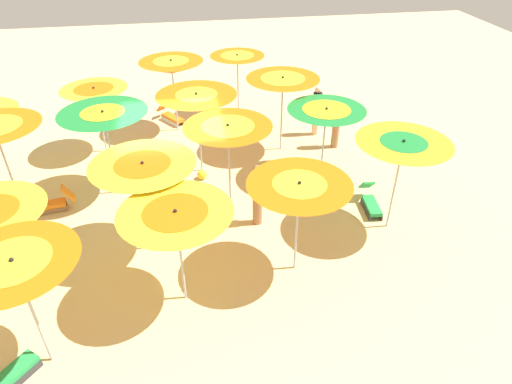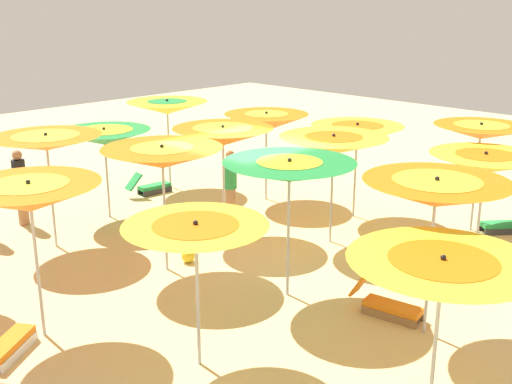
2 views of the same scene
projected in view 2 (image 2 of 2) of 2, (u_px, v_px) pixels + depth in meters
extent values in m
cube|color=beige|center=(248.00, 259.00, 12.79)|extent=(39.87, 39.87, 0.04)
cylinder|color=#B2B2B7|center=(38.00, 269.00, 9.53)|extent=(0.05, 0.05, 2.25)
cone|color=orange|center=(30.00, 198.00, 9.21)|extent=(2.10, 2.10, 0.42)
cone|color=yellow|center=(29.00, 191.00, 9.18)|extent=(1.16, 1.16, 0.23)
sphere|color=black|center=(28.00, 182.00, 9.14)|extent=(0.07, 0.07, 0.07)
cylinder|color=#B2B2B7|center=(198.00, 302.00, 8.80)|extent=(0.05, 0.05, 1.96)
cone|color=yellow|center=(196.00, 236.00, 8.51)|extent=(2.00, 2.00, 0.32)
cone|color=orange|center=(196.00, 231.00, 8.49)|extent=(1.18, 1.18, 0.19)
sphere|color=black|center=(195.00, 223.00, 8.46)|extent=(0.07, 0.07, 0.07)
cylinder|color=#B2B2B7|center=(435.00, 347.00, 7.67)|extent=(0.05, 0.05, 1.95)
cone|color=yellow|center=(442.00, 273.00, 7.38)|extent=(2.26, 2.26, 0.34)
cone|color=orange|center=(442.00, 267.00, 7.36)|extent=(1.28, 1.28, 0.19)
sphere|color=black|center=(443.00, 258.00, 7.32)|extent=(0.07, 0.07, 0.07)
cylinder|color=#B2B2B7|center=(52.00, 196.00, 13.09)|extent=(0.05, 0.05, 2.24)
cone|color=orange|center=(46.00, 143.00, 12.76)|extent=(2.23, 2.23, 0.31)
cone|color=yellow|center=(46.00, 140.00, 12.74)|extent=(1.34, 1.34, 0.18)
sphere|color=black|center=(45.00, 134.00, 12.71)|extent=(0.07, 0.07, 0.07)
cylinder|color=#B2B2B7|center=(165.00, 215.00, 11.94)|extent=(0.05, 0.05, 2.23)
cone|color=orange|center=(162.00, 158.00, 11.62)|extent=(2.24, 2.24, 0.39)
cone|color=yellow|center=(162.00, 153.00, 11.59)|extent=(1.16, 1.16, 0.20)
sphere|color=black|center=(162.00, 146.00, 11.55)|extent=(0.07, 0.07, 0.07)
cylinder|color=#B2B2B7|center=(288.00, 235.00, 10.88)|extent=(0.05, 0.05, 2.26)
cone|color=#1E8C38|center=(289.00, 172.00, 10.55)|extent=(2.25, 2.25, 0.35)
cone|color=yellow|center=(289.00, 166.00, 10.52)|extent=(1.11, 1.11, 0.17)
sphere|color=black|center=(290.00, 160.00, 10.49)|extent=(0.07, 0.07, 0.07)
cylinder|color=#B2B2B7|center=(430.00, 266.00, 9.59)|extent=(0.05, 0.05, 2.29)
cone|color=orange|center=(436.00, 194.00, 9.26)|extent=(2.18, 2.18, 0.41)
cone|color=yellow|center=(436.00, 188.00, 9.23)|extent=(1.30, 1.30, 0.24)
sphere|color=black|center=(437.00, 179.00, 9.19)|extent=(0.07, 0.07, 0.07)
cylinder|color=#B2B2B7|center=(107.00, 178.00, 14.94)|extent=(0.05, 0.05, 1.95)
cone|color=#1E8C38|center=(104.00, 137.00, 14.65)|extent=(2.16, 2.16, 0.36)
cone|color=yellow|center=(104.00, 134.00, 14.63)|extent=(1.32, 1.32, 0.22)
sphere|color=black|center=(104.00, 129.00, 14.59)|extent=(0.07, 0.07, 0.07)
cylinder|color=#B2B2B7|center=(224.00, 186.00, 13.78)|extent=(0.05, 0.05, 2.22)
cone|color=orange|center=(223.00, 137.00, 13.46)|extent=(2.16, 2.16, 0.39)
cone|color=yellow|center=(223.00, 133.00, 13.43)|extent=(1.28, 1.28, 0.23)
sphere|color=black|center=(223.00, 126.00, 13.39)|extent=(0.07, 0.07, 0.07)
cylinder|color=#B2B2B7|center=(332.00, 195.00, 13.36)|extent=(0.05, 0.05, 2.13)
cone|color=yellow|center=(333.00, 145.00, 13.05)|extent=(2.26, 2.26, 0.37)
cone|color=orange|center=(334.00, 141.00, 13.02)|extent=(1.20, 1.20, 0.20)
sphere|color=black|center=(334.00, 135.00, 12.99)|extent=(0.07, 0.07, 0.07)
cylinder|color=#B2B2B7|center=(479.00, 215.00, 12.26)|extent=(0.05, 0.05, 2.04)
cone|color=yellow|center=(485.00, 164.00, 11.96)|extent=(2.10, 2.10, 0.37)
cone|color=orange|center=(485.00, 159.00, 11.94)|extent=(1.14, 1.14, 0.20)
sphere|color=black|center=(486.00, 153.00, 11.90)|extent=(0.07, 0.07, 0.07)
cylinder|color=#B2B2B7|center=(169.00, 148.00, 17.32)|extent=(0.05, 0.05, 2.22)
cone|color=yellow|center=(167.00, 108.00, 17.00)|extent=(2.17, 2.17, 0.35)
cone|color=#1E8C38|center=(167.00, 104.00, 16.97)|extent=(1.07, 1.07, 0.17)
sphere|color=black|center=(167.00, 100.00, 16.94)|extent=(0.07, 0.07, 0.07)
cylinder|color=#B2B2B7|center=(266.00, 161.00, 16.28)|extent=(0.05, 0.05, 2.04)
cone|color=orange|center=(266.00, 122.00, 15.98)|extent=(2.14, 2.14, 0.43)
cone|color=yellow|center=(266.00, 118.00, 15.95)|extent=(1.10, 1.10, 0.22)
sphere|color=black|center=(266.00, 113.00, 15.91)|extent=(0.07, 0.07, 0.07)
cylinder|color=#B2B2B7|center=(355.00, 176.00, 14.97)|extent=(0.05, 0.05, 2.02)
cone|color=yellow|center=(357.00, 134.00, 14.68)|extent=(2.16, 2.16, 0.43)
cone|color=orange|center=(357.00, 130.00, 14.65)|extent=(1.21, 1.21, 0.24)
sphere|color=black|center=(358.00, 124.00, 14.60)|extent=(0.07, 0.07, 0.07)
cylinder|color=#B2B2B7|center=(475.00, 182.00, 14.03)|extent=(0.05, 0.05, 2.26)
cone|color=orange|center=(481.00, 132.00, 13.69)|extent=(2.03, 2.03, 0.31)
cone|color=yellow|center=(481.00, 129.00, 13.67)|extent=(1.17, 1.17, 0.18)
sphere|color=black|center=(482.00, 124.00, 13.64)|extent=(0.07, 0.07, 0.07)
cube|color=#333338|center=(504.00, 232.00, 14.03)|extent=(0.62, 0.73, 0.14)
cube|color=#333338|center=(498.00, 227.00, 14.34)|extent=(0.62, 0.73, 0.14)
cube|color=green|center=(502.00, 224.00, 14.15)|extent=(0.83, 0.91, 0.10)
cube|color=olive|center=(396.00, 310.00, 10.52)|extent=(0.95, 0.19, 0.14)
cube|color=olive|center=(388.00, 317.00, 10.27)|extent=(0.95, 0.19, 0.14)
cube|color=orange|center=(393.00, 307.00, 10.36)|extent=(1.00, 0.47, 0.10)
cube|color=orange|center=(360.00, 284.00, 10.62)|extent=(0.33, 0.37, 0.43)
cube|color=#333338|center=(152.00, 189.00, 17.19)|extent=(0.12, 0.88, 0.14)
cube|color=#333338|center=(158.00, 192.00, 16.96)|extent=(0.12, 0.88, 0.14)
cube|color=green|center=(155.00, 186.00, 17.04)|extent=(0.40, 0.90, 0.10)
cube|color=green|center=(134.00, 182.00, 16.59)|extent=(0.35, 0.44, 0.42)
cube|color=silver|center=(0.00, 349.00, 9.33)|extent=(0.59, 0.83, 0.14)
cube|color=silver|center=(20.00, 351.00, 9.27)|extent=(0.59, 0.83, 0.14)
cube|color=orange|center=(9.00, 343.00, 9.26)|extent=(0.83, 1.00, 0.10)
cylinder|color=#A3704C|center=(231.00, 204.00, 14.90)|extent=(0.24, 0.24, 0.79)
cylinder|color=green|center=(230.00, 174.00, 14.68)|extent=(0.30, 0.30, 0.69)
sphere|color=#A3704C|center=(230.00, 155.00, 14.55)|extent=(0.21, 0.21, 0.21)
cylinder|color=#A3704C|center=(23.00, 207.00, 14.60)|extent=(0.24, 0.24, 0.82)
cylinder|color=black|center=(19.00, 175.00, 14.38)|extent=(0.30, 0.30, 0.72)
sphere|color=#A3704C|center=(17.00, 155.00, 14.24)|extent=(0.22, 0.22, 0.22)
sphere|color=yellow|center=(188.00, 256.00, 12.55)|extent=(0.28, 0.28, 0.28)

